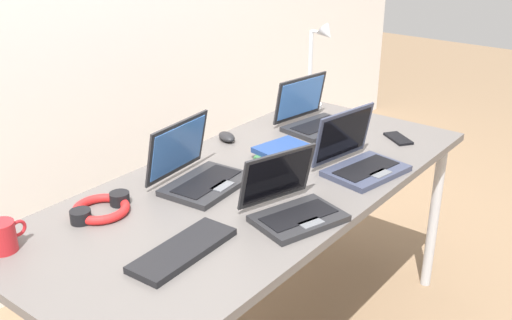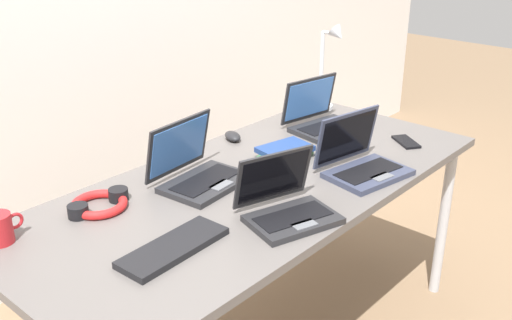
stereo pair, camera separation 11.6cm
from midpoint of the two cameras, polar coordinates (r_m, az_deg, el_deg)
desk at (r=2.09m, az=-1.59°, el=-3.46°), size 1.80×0.80×0.74m
desk_lamp at (r=2.76m, az=4.58°, el=8.84°), size 0.12×0.18×0.40m
laptop_front_left at (r=2.56m, az=4.17°, el=4.01°), size 0.31×0.28×0.21m
laptop_center at (r=2.04m, az=-7.20°, el=-1.23°), size 0.31×0.27×0.22m
laptop_front_right at (r=1.82m, az=1.62°, el=-4.32°), size 0.32×0.30×0.20m
laptop_by_keyboard at (r=2.16m, az=8.27°, el=0.05°), size 0.32×0.28×0.21m
external_keyboard at (r=1.68m, az=-8.95°, el=-8.49°), size 0.34×0.13×0.02m
computer_mouse at (r=2.42m, az=-4.18°, el=2.20°), size 0.09×0.11×0.03m
cell_phone at (r=2.48m, az=12.10°, el=2.00°), size 0.13×0.15×0.01m
headphones at (r=1.93m, az=-16.24°, el=-4.47°), size 0.21×0.18×0.04m
book_stack at (r=2.25m, az=1.00°, el=0.73°), size 0.22×0.19×0.05m
coffee_mug at (r=1.82m, az=-24.69°, el=-6.66°), size 0.11×0.08×0.09m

